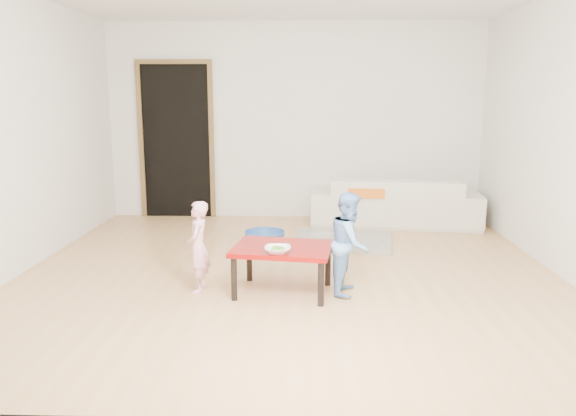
{
  "coord_description": "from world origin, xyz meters",
  "views": [
    {
      "loc": [
        0.16,
        -5.1,
        1.62
      ],
      "look_at": [
        0.0,
        -0.2,
        0.65
      ],
      "focal_mm": 35.0,
      "sensor_mm": 36.0,
      "label": 1
    }
  ],
  "objects_px": {
    "sofa": "(395,201)",
    "child_blue": "(350,243)",
    "red_table": "(283,269)",
    "basin": "(265,237)",
    "child_pink": "(198,247)",
    "bowl": "(278,250)"
  },
  "relations": [
    {
      "from": "red_table",
      "to": "basin",
      "type": "xyz_separation_m",
      "value": [
        -0.27,
        1.6,
        -0.13
      ]
    },
    {
      "from": "red_table",
      "to": "bowl",
      "type": "height_order",
      "value": "bowl"
    },
    {
      "from": "child_pink",
      "to": "basin",
      "type": "bearing_deg",
      "value": 163.68
    },
    {
      "from": "red_table",
      "to": "child_pink",
      "type": "xyz_separation_m",
      "value": [
        -0.71,
        0.01,
        0.19
      ]
    },
    {
      "from": "red_table",
      "to": "basin",
      "type": "bearing_deg",
      "value": 99.64
    },
    {
      "from": "sofa",
      "to": "red_table",
      "type": "distance_m",
      "value": 2.97
    },
    {
      "from": "sofa",
      "to": "child_blue",
      "type": "bearing_deg",
      "value": 79.38
    },
    {
      "from": "sofa",
      "to": "child_pink",
      "type": "bearing_deg",
      "value": 58.09
    },
    {
      "from": "sofa",
      "to": "child_blue",
      "type": "relative_size",
      "value": 2.47
    },
    {
      "from": "red_table",
      "to": "bowl",
      "type": "xyz_separation_m",
      "value": [
        -0.03,
        -0.2,
        0.23
      ]
    },
    {
      "from": "bowl",
      "to": "basin",
      "type": "bearing_deg",
      "value": 97.58
    },
    {
      "from": "bowl",
      "to": "child_blue",
      "type": "distance_m",
      "value": 0.63
    },
    {
      "from": "sofa",
      "to": "bowl",
      "type": "distance_m",
      "value": 3.16
    },
    {
      "from": "red_table",
      "to": "basin",
      "type": "distance_m",
      "value": 1.63
    },
    {
      "from": "sofa",
      "to": "red_table",
      "type": "xyz_separation_m",
      "value": [
        -1.34,
        -2.64,
        -0.11
      ]
    },
    {
      "from": "sofa",
      "to": "basin",
      "type": "xyz_separation_m",
      "value": [
        -1.61,
        -1.04,
        -0.24
      ]
    },
    {
      "from": "bowl",
      "to": "child_pink",
      "type": "height_order",
      "value": "child_pink"
    },
    {
      "from": "child_pink",
      "to": "child_blue",
      "type": "relative_size",
      "value": 0.9
    },
    {
      "from": "child_blue",
      "to": "child_pink",
      "type": "bearing_deg",
      "value": 101.6
    },
    {
      "from": "bowl",
      "to": "child_blue",
      "type": "bearing_deg",
      "value": 21.11
    },
    {
      "from": "child_blue",
      "to": "red_table",
      "type": "bearing_deg",
      "value": 103.46
    },
    {
      "from": "child_blue",
      "to": "sofa",
      "type": "bearing_deg",
      "value": -5.58
    }
  ]
}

